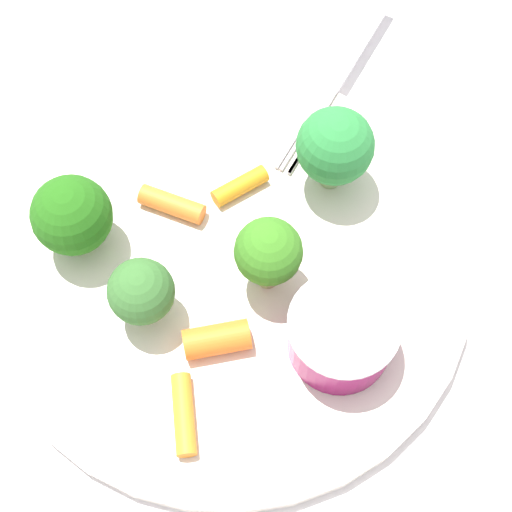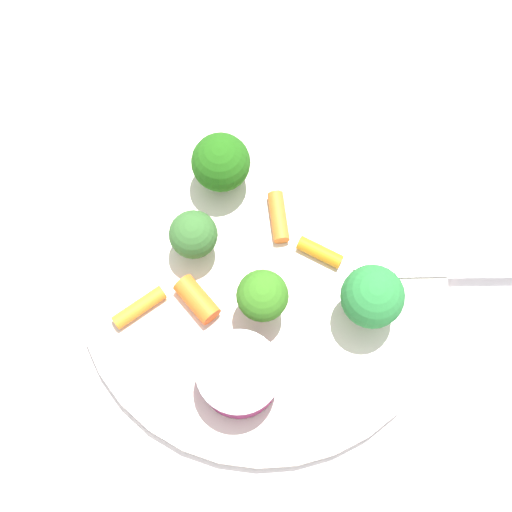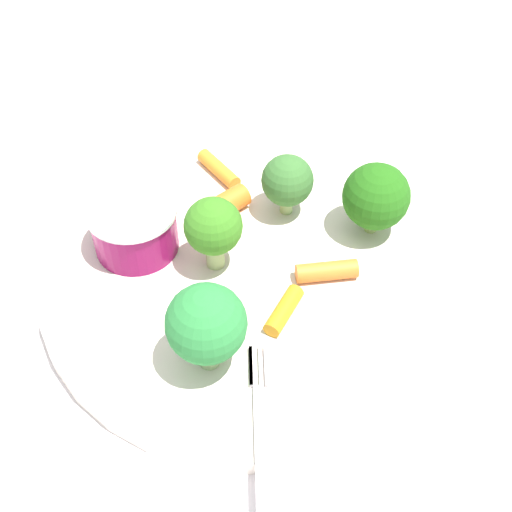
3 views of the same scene
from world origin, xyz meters
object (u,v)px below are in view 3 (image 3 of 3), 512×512
(broccoli_floret_1, at_px, (376,197))
(broccoli_floret_3, at_px, (213,227))
(plate, at_px, (254,270))
(carrot_stick_2, at_px, (224,205))
(sauce_cup, at_px, (135,228))
(fork, at_px, (261,474))
(carrot_stick_1, at_px, (327,271))
(broccoli_floret_2, at_px, (206,324))
(carrot_stick_0, at_px, (284,310))
(carrot_stick_3, at_px, (219,169))
(broccoli_floret_0, at_px, (287,181))

(broccoli_floret_1, height_order, broccoli_floret_3, same)
(plate, relative_size, carrot_stick_2, 7.81)
(sauce_cup, distance_m, fork, 0.19)
(fork, bearing_deg, sauce_cup, -151.79)
(carrot_stick_1, bearing_deg, broccoli_floret_2, -46.91)
(broccoli_floret_3, bearing_deg, carrot_stick_0, 46.06)
(broccoli_floret_1, xyz_separation_m, carrot_stick_1, (0.05, -0.03, -0.03))
(carrot_stick_1, xyz_separation_m, fork, (0.14, -0.04, -0.01))
(carrot_stick_3, relative_size, fork, 0.26)
(broccoli_floret_0, height_order, carrot_stick_3, broccoli_floret_0)
(broccoli_floret_2, height_order, carrot_stick_3, broccoli_floret_2)
(broccoli_floret_1, relative_size, broccoli_floret_3, 1.00)
(plate, distance_m, broccoli_floret_0, 0.07)
(carrot_stick_2, xyz_separation_m, fork, (0.20, 0.03, -0.01))
(sauce_cup, bearing_deg, carrot_stick_0, 59.62)
(fork, bearing_deg, broccoli_floret_2, -155.57)
(broccoli_floret_0, bearing_deg, plate, -22.65)
(broccoli_floret_1, xyz_separation_m, carrot_stick_0, (0.08, -0.06, -0.03))
(carrot_stick_2, height_order, fork, carrot_stick_2)
(sauce_cup, height_order, carrot_stick_3, sauce_cup)
(broccoli_floret_2, height_order, carrot_stick_0, broccoli_floret_2)
(broccoli_floret_1, bearing_deg, carrot_stick_0, -38.29)
(carrot_stick_0, bearing_deg, broccoli_floret_0, 178.48)
(sauce_cup, xyz_separation_m, carrot_stick_3, (-0.08, 0.05, -0.01))
(broccoli_floret_1, bearing_deg, broccoli_floret_3, -72.02)
(carrot_stick_1, bearing_deg, broccoli_floret_0, -158.04)
(plate, xyz_separation_m, fork, (0.15, 0.01, 0.01))
(broccoli_floret_2, bearing_deg, sauce_cup, -149.13)
(carrot_stick_0, relative_size, carrot_stick_3, 0.84)
(broccoli_floret_2, bearing_deg, carrot_stick_2, 179.02)
(plate, xyz_separation_m, broccoli_floret_1, (-0.04, 0.08, 0.04))
(broccoli_floret_2, bearing_deg, carrot_stick_1, 133.09)
(plate, distance_m, fork, 0.15)
(carrot_stick_3, bearing_deg, carrot_stick_2, 8.78)
(broccoli_floret_0, xyz_separation_m, carrot_stick_3, (-0.04, -0.05, -0.02))
(broccoli_floret_2, bearing_deg, broccoli_floret_0, 160.46)
(broccoli_floret_1, distance_m, carrot_stick_3, 0.13)
(sauce_cup, distance_m, broccoli_floret_0, 0.11)
(sauce_cup, xyz_separation_m, broccoli_floret_2, (0.10, 0.06, 0.02))
(carrot_stick_0, bearing_deg, fork, -6.74)
(sauce_cup, distance_m, carrot_stick_3, 0.10)
(sauce_cup, height_order, fork, sauce_cup)
(broccoli_floret_2, xyz_separation_m, carrot_stick_2, (-0.13, 0.00, -0.03))
(carrot_stick_1, bearing_deg, fork, -16.48)
(carrot_stick_3, distance_m, fork, 0.25)
(broccoli_floret_3, distance_m, carrot_stick_2, 0.06)
(carrot_stick_0, distance_m, carrot_stick_2, 0.11)
(broccoli_floret_0, distance_m, carrot_stick_3, 0.07)
(broccoli_floret_0, relative_size, carrot_stick_1, 1.17)
(carrot_stick_2, bearing_deg, broccoli_floret_0, 94.84)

